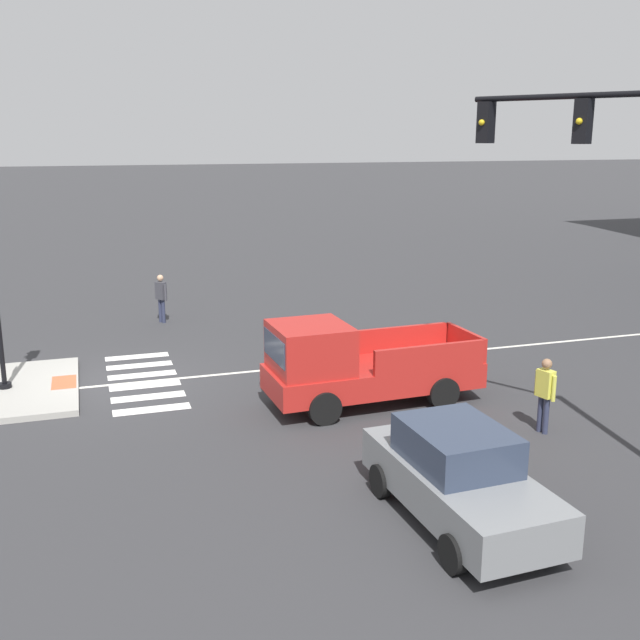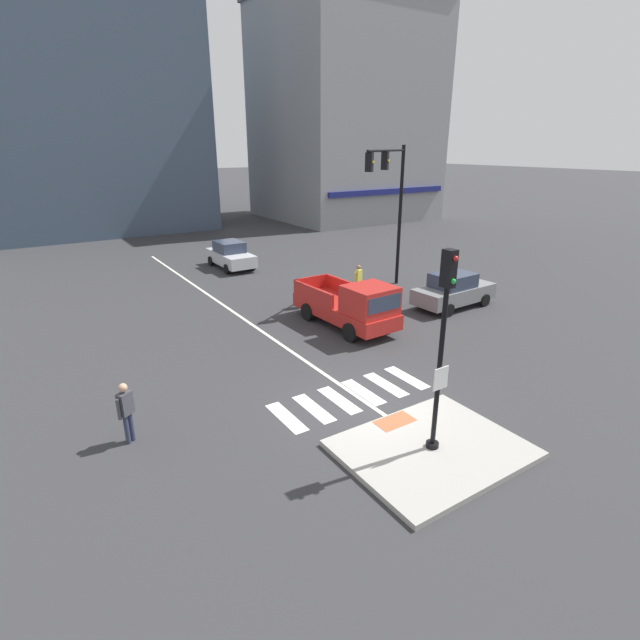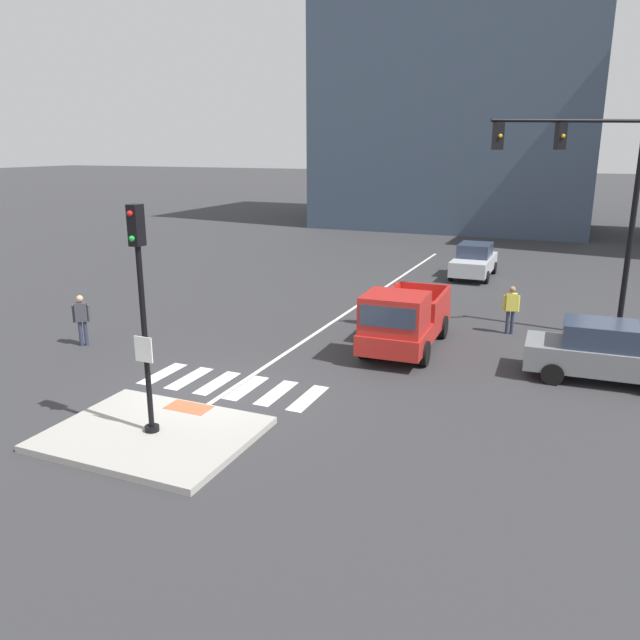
% 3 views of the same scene
% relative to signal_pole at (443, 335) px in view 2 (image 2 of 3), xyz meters
% --- Properties ---
extents(ground_plane, '(300.00, 300.00, 0.00)m').
position_rel_signal_pole_xyz_m(ground_plane, '(0.00, 2.66, -3.13)').
color(ground_plane, '#333335').
extents(traffic_island, '(4.41, 3.49, 0.15)m').
position_rel_signal_pole_xyz_m(traffic_island, '(0.00, 0.01, -3.06)').
color(traffic_island, '#A3A099').
rests_on(traffic_island, ground).
extents(tactile_pad_front, '(1.10, 0.60, 0.01)m').
position_rel_signal_pole_xyz_m(tactile_pad_front, '(0.00, 1.40, -2.98)').
color(tactile_pad_front, '#DB5B38').
rests_on(tactile_pad_front, traffic_island).
extents(signal_pole, '(0.44, 0.38, 4.96)m').
position_rel_signal_pole_xyz_m(signal_pole, '(0.00, 0.00, 0.00)').
color(signal_pole, black).
rests_on(signal_pole, traffic_island).
extents(crosswalk_stripe_a, '(0.44, 1.80, 0.01)m').
position_rel_signal_pole_xyz_m(crosswalk_stripe_a, '(-2.26, 3.39, -3.13)').
color(crosswalk_stripe_a, silver).
rests_on(crosswalk_stripe_a, ground).
extents(crosswalk_stripe_b, '(0.44, 1.80, 0.01)m').
position_rel_signal_pole_xyz_m(crosswalk_stripe_b, '(-1.36, 3.39, -3.13)').
color(crosswalk_stripe_b, silver).
rests_on(crosswalk_stripe_b, ground).
extents(crosswalk_stripe_c, '(0.44, 1.80, 0.01)m').
position_rel_signal_pole_xyz_m(crosswalk_stripe_c, '(-0.45, 3.39, -3.13)').
color(crosswalk_stripe_c, silver).
rests_on(crosswalk_stripe_c, ground).
extents(crosswalk_stripe_d, '(0.44, 1.80, 0.01)m').
position_rel_signal_pole_xyz_m(crosswalk_stripe_d, '(0.45, 3.39, -3.13)').
color(crosswalk_stripe_d, silver).
rests_on(crosswalk_stripe_d, ground).
extents(crosswalk_stripe_e, '(0.44, 1.80, 0.01)m').
position_rel_signal_pole_xyz_m(crosswalk_stripe_e, '(1.36, 3.39, -3.13)').
color(crosswalk_stripe_e, silver).
rests_on(crosswalk_stripe_e, ground).
extents(crosswalk_stripe_f, '(0.44, 1.80, 0.01)m').
position_rel_signal_pole_xyz_m(crosswalk_stripe_f, '(2.26, 3.39, -3.13)').
color(crosswalk_stripe_f, silver).
rests_on(crosswalk_stripe_f, ground).
extents(lane_centre_line, '(0.14, 28.00, 0.01)m').
position_rel_signal_pole_xyz_m(lane_centre_line, '(0.13, 12.66, -3.13)').
color(lane_centre_line, silver).
rests_on(lane_centre_line, ground).
extents(traffic_light_mast, '(4.40, 2.68, 7.22)m').
position_rel_signal_pole_xyz_m(traffic_light_mast, '(8.41, 11.58, 1.84)').
color(traffic_light_mast, black).
rests_on(traffic_light_mast, ground).
extents(building_corner_left, '(15.50, 14.92, 20.96)m').
position_rel_signal_pole_xyz_m(building_corner_left, '(22.82, 35.90, 7.36)').
color(building_corner_left, gray).
rests_on(building_corner_left, ground).
extents(building_corner_right, '(21.09, 17.36, 22.53)m').
position_rel_signal_pole_xyz_m(building_corner_right, '(-1.73, 43.15, 8.15)').
color(building_corner_right, '#3D4C60').
rests_on(building_corner_right, ground).
extents(car_silver_eastbound_distant, '(1.87, 4.11, 1.64)m').
position_rel_signal_pole_xyz_m(car_silver_eastbound_distant, '(3.41, 20.62, -2.32)').
color(car_silver_eastbound_distant, silver).
rests_on(car_silver_eastbound_distant, ground).
extents(car_grey_cross_right, '(4.17, 1.98, 1.64)m').
position_rel_signal_pole_xyz_m(car_grey_cross_right, '(9.13, 7.75, -2.32)').
color(car_grey_cross_right, slate).
rests_on(car_grey_cross_right, ground).
extents(pickup_truck_red_eastbound_mid, '(2.20, 5.17, 2.08)m').
position_rel_signal_pole_xyz_m(pickup_truck_red_eastbound_mid, '(3.42, 8.05, -2.15)').
color(pickup_truck_red_eastbound_mid, red).
rests_on(pickup_truck_red_eastbound_mid, ground).
extents(pedestrian_at_curb_left, '(0.47, 0.38, 1.67)m').
position_rel_signal_pole_xyz_m(pedestrian_at_curb_left, '(-6.20, 4.54, -2.15)').
color(pedestrian_at_curb_left, '#2D334C').
rests_on(pedestrian_at_curb_left, ground).
extents(pedestrian_waiting_far_side, '(0.53, 0.30, 1.67)m').
position_rel_signal_pole_xyz_m(pedestrian_waiting_far_side, '(6.27, 11.34, -2.15)').
color(pedestrian_waiting_far_side, '#2D334C').
rests_on(pedestrian_waiting_far_side, ground).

